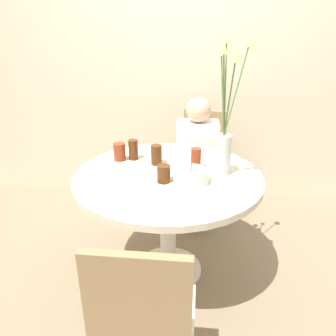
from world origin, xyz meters
name	(u,v)px	position (x,y,z in m)	size (l,w,h in m)	color
ground_plane	(168,271)	(0.00, 0.00, 0.00)	(16.00, 16.00, 0.00)	#89755B
wall_back	(179,62)	(0.00, 1.28, 1.30)	(8.00, 0.05, 2.60)	beige
dining_table	(168,192)	(0.00, 0.00, 0.63)	(1.17, 1.17, 0.76)	beige
chair_far_back	(201,157)	(0.23, 0.88, 0.53)	(0.49, 0.49, 0.93)	beige
chair_left_flank	(144,320)	(-0.03, -0.91, 0.53)	(0.41, 0.41, 0.93)	beige
birthday_cake	(191,176)	(0.14, -0.10, 0.80)	(0.21, 0.21, 0.12)	white
flower_vase	(225,131)	(0.33, 0.03, 1.03)	(0.22, 0.34, 0.80)	silver
side_plate	(148,190)	(-0.09, -0.23, 0.76)	(0.17, 0.17, 0.01)	white
drink_glass_0	(119,152)	(-0.35, 0.21, 0.82)	(0.08, 0.08, 0.12)	maroon
drink_glass_1	(164,174)	(-0.02, -0.11, 0.81)	(0.08, 0.08, 0.10)	#51280F
drink_glass_2	(156,155)	(-0.09, 0.15, 0.83)	(0.07, 0.07, 0.13)	#51280F
drink_glass_3	(133,150)	(-0.26, 0.23, 0.83)	(0.06, 0.06, 0.14)	#51280F
drink_glass_4	(196,158)	(0.17, 0.11, 0.83)	(0.07, 0.07, 0.14)	maroon
person_woman	(196,166)	(0.19, 0.73, 0.51)	(0.34, 0.24, 1.09)	#383333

